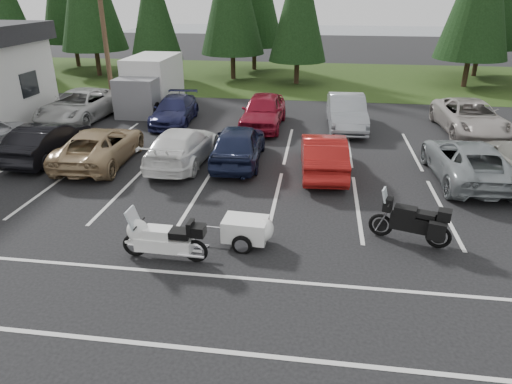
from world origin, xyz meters
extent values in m
plane|color=black|center=(0.00, 0.00, 0.00)|extent=(120.00, 120.00, 0.00)
cube|color=#223812|center=(0.00, 24.00, 0.01)|extent=(80.00, 16.00, 0.01)
cube|color=slate|center=(4.00, 55.00, 0.00)|extent=(70.00, 50.00, 0.02)
cylinder|color=#473321|center=(-10.00, 12.00, 4.50)|extent=(0.26, 0.26, 9.00)
cube|color=silver|center=(0.00, 2.00, 0.00)|extent=(32.00, 16.00, 0.01)
cylinder|color=#332316|center=(-22.00, 21.20, 1.08)|extent=(0.36, 0.36, 2.16)
cone|color=black|center=(-22.00, 21.20, 5.40)|extent=(3.96, 3.96, 7.65)
cylinder|color=#332316|center=(-16.00, 22.80, 1.39)|extent=(0.36, 0.36, 2.78)
cylinder|color=#332316|center=(-10.50, 21.40, 1.06)|extent=(0.36, 0.36, 2.11)
cone|color=black|center=(-10.50, 21.40, 5.28)|extent=(3.87, 3.87, 7.48)
cylinder|color=#332316|center=(-5.00, 22.90, 1.31)|extent=(0.36, 0.36, 2.62)
cylinder|color=#332316|center=(0.00, 21.60, 1.13)|extent=(0.36, 0.36, 2.26)
cone|color=black|center=(0.00, 21.60, 5.64)|extent=(4.14, 4.14, 7.99)
cylinder|color=#332316|center=(12.00, 22.10, 1.34)|extent=(0.36, 0.36, 2.69)
cylinder|color=#332316|center=(-20.00, 27.00, 1.44)|extent=(0.36, 0.36, 2.88)
cylinder|color=#332316|center=(-4.00, 27.50, 1.36)|extent=(0.36, 0.36, 2.71)
cylinder|color=#332316|center=(14.00, 26.80, 1.50)|extent=(0.36, 0.36, 3.00)
imported|color=black|center=(-9.21, 3.88, 0.75)|extent=(1.66, 4.59, 1.50)
imported|color=#A2855E|center=(-6.85, 3.73, 0.71)|extent=(2.60, 5.22, 1.42)
imported|color=white|center=(-3.57, 4.13, 0.72)|extent=(2.20, 5.01, 1.43)
imported|color=#171D3A|center=(-1.34, 4.48, 0.79)|extent=(2.04, 4.73, 1.59)
imported|color=#A01714|center=(2.04, 3.87, 0.75)|extent=(1.89, 4.66, 1.50)
imported|color=gray|center=(7.29, 3.89, 0.73)|extent=(2.64, 5.38, 1.47)
imported|color=beige|center=(-10.83, 9.75, 0.79)|extent=(2.97, 5.83, 1.58)
imported|color=#1C1F47|center=(-5.67, 9.89, 0.68)|extent=(2.18, 4.76, 1.35)
imported|color=maroon|center=(-0.99, 9.79, 0.83)|extent=(2.08, 4.94, 1.67)
imported|color=gray|center=(3.15, 10.14, 0.82)|extent=(1.96, 5.06, 1.64)
imported|color=#AEA69F|center=(9.06, 10.16, 0.77)|extent=(2.88, 5.71, 1.55)
camera|label=1|loc=(1.78, -12.70, 6.52)|focal=32.00mm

